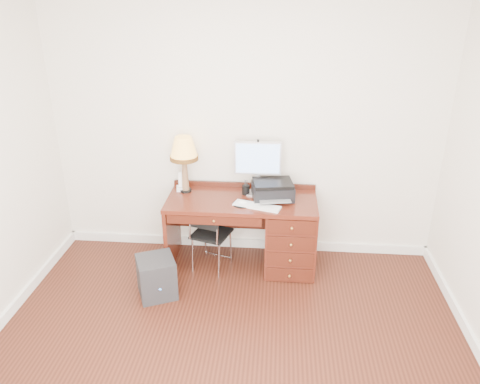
# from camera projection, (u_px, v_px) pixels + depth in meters

# --- Properties ---
(ground) EXTENTS (4.00, 4.00, 0.00)m
(ground) POSITION_uv_depth(u_px,v_px,m) (227.00, 358.00, 3.71)
(ground) COLOR black
(ground) RESTS_ON ground
(room_shell) EXTENTS (4.00, 4.00, 4.00)m
(room_shell) POSITION_uv_depth(u_px,v_px,m) (235.00, 304.00, 4.26)
(room_shell) COLOR silver
(room_shell) RESTS_ON ground
(desk) EXTENTS (1.50, 0.67, 0.75)m
(desk) POSITION_uv_depth(u_px,v_px,m) (273.00, 230.00, 4.79)
(desk) COLOR #571E12
(desk) RESTS_ON ground
(monitor) EXTENTS (0.48, 0.16, 0.55)m
(monitor) POSITION_uv_depth(u_px,v_px,m) (258.00, 161.00, 4.69)
(monitor) COLOR silver
(monitor) RESTS_ON desk
(keyboard) EXTENTS (0.48, 0.26, 0.02)m
(keyboard) POSITION_uv_depth(u_px,v_px,m) (257.00, 206.00, 4.51)
(keyboard) COLOR white
(keyboard) RESTS_ON desk
(mouse_pad) EXTENTS (0.20, 0.20, 0.04)m
(mouse_pad) POSITION_uv_depth(u_px,v_px,m) (243.00, 203.00, 4.57)
(mouse_pad) COLOR black
(mouse_pad) RESTS_ON desk
(printer) EXTENTS (0.45, 0.38, 0.18)m
(printer) POSITION_uv_depth(u_px,v_px,m) (273.00, 190.00, 4.67)
(printer) COLOR black
(printer) RESTS_ON desk
(leg_lamp) EXTENTS (0.29, 0.29, 0.59)m
(leg_lamp) POSITION_uv_depth(u_px,v_px,m) (184.00, 152.00, 4.68)
(leg_lamp) COLOR black
(leg_lamp) RESTS_ON desk
(phone) EXTENTS (0.11, 0.11, 0.20)m
(phone) POSITION_uv_depth(u_px,v_px,m) (181.00, 185.00, 4.86)
(phone) COLOR white
(phone) RESTS_ON desk
(pen_cup) EXTENTS (0.08, 0.08, 0.10)m
(pen_cup) POSITION_uv_depth(u_px,v_px,m) (246.00, 190.00, 4.77)
(pen_cup) COLOR black
(pen_cup) RESTS_ON desk
(chair) EXTENTS (0.44, 0.44, 0.74)m
(chair) POSITION_uv_depth(u_px,v_px,m) (210.00, 231.00, 4.69)
(chair) COLOR black
(chair) RESTS_ON ground
(equipment_box) EXTENTS (0.44, 0.44, 0.39)m
(equipment_box) POSITION_uv_depth(u_px,v_px,m) (157.00, 277.00, 4.40)
(equipment_box) COLOR black
(equipment_box) RESTS_ON ground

